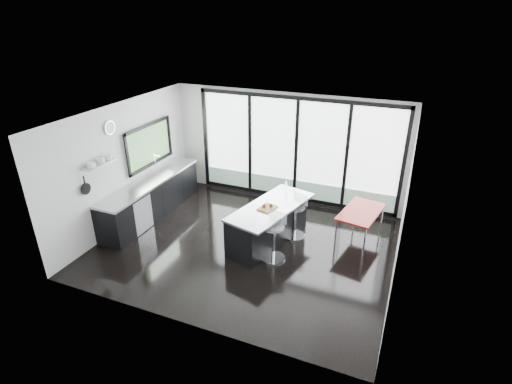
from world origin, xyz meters
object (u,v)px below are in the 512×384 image
at_px(bar_stool_far, 295,221).
at_px(red_table, 360,225).
at_px(bar_stool_near, 273,242).
at_px(island, 268,223).

height_order(bar_stool_far, red_table, bar_stool_far).
relative_size(bar_stool_near, red_table, 0.62).
bearing_deg(bar_stool_far, island, -116.92).
xyz_separation_m(bar_stool_far, red_table, (1.33, 0.47, -0.05)).
xyz_separation_m(island, red_table, (1.81, 0.86, -0.11)).
bearing_deg(bar_stool_near, red_table, 54.72).
bearing_deg(island, red_table, 25.44).
distance_m(bar_stool_near, red_table, 2.07).
xyz_separation_m(bar_stool_near, bar_stool_far, (0.14, 1.00, -0.01)).
height_order(island, bar_stool_far, island).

